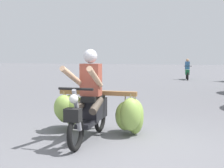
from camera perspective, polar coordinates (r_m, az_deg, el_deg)
The scene contains 3 objects.
ground_plane at distance 4.49m, azimuth 2.12°, elevation -13.27°, with size 120.00×120.00×0.00m, color slate.
motorbike_main_loaded at distance 5.31m, azimuth -3.61°, elevation -4.99°, with size 1.79×1.90×1.58m.
motorbike_distant_ahead_left at distance 19.46m, azimuth 14.97°, elevation 2.53°, with size 0.58×1.60×1.40m.
Camera 1 is at (1.53, -3.97, 1.42)m, focal length 45.21 mm.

